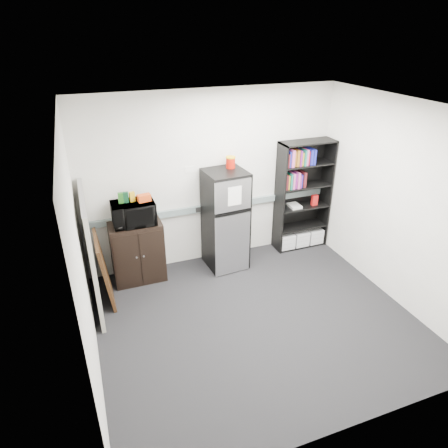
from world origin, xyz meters
name	(u,v)px	position (x,y,z in m)	size (l,w,h in m)	color
floor	(256,319)	(0.00, 0.00, 0.00)	(4.00, 4.00, 0.00)	black
wall_back	(212,179)	(0.00, 1.75, 1.35)	(4.00, 0.02, 2.70)	silver
wall_right	(398,204)	(2.00, 0.00, 1.35)	(0.02, 3.50, 2.70)	silver
wall_left	(80,260)	(-2.00, 0.00, 1.35)	(0.02, 3.50, 2.70)	silver
ceiling	(266,110)	(0.00, 0.00, 2.70)	(4.00, 3.50, 0.02)	white
electrical_raceway	(213,207)	(0.00, 1.72, 0.90)	(3.92, 0.05, 0.10)	gray
wall_note	(189,170)	(-0.35, 1.74, 1.55)	(0.14, 0.00, 0.10)	white
bookshelf	(303,197)	(1.53, 1.57, 0.91)	(0.90, 0.34, 1.85)	black
cubicle_partition	(91,253)	(-1.90, 1.08, 0.81)	(0.06, 1.30, 1.62)	gray
cabinet	(138,251)	(-1.26, 1.50, 0.47)	(0.75, 0.50, 0.93)	black
microwave	(133,213)	(-1.26, 1.48, 1.10)	(0.59, 0.40, 0.33)	black
snack_box_a	(121,198)	(-1.40, 1.52, 1.34)	(0.07, 0.05, 0.15)	#1E5718
snack_box_b	(126,197)	(-1.33, 1.52, 1.34)	(0.07, 0.05, 0.15)	#0B341B
snack_box_c	(132,197)	(-1.25, 1.52, 1.33)	(0.07, 0.05, 0.14)	gold
snack_bag	(144,198)	(-1.09, 1.47, 1.31)	(0.18, 0.10, 0.10)	#D44515
refrigerator	(226,220)	(0.10, 1.42, 0.79)	(0.63, 0.66, 1.57)	black
coffee_can	(231,162)	(0.23, 1.55, 1.67)	(0.14, 0.14, 0.19)	#B21508
framed_poster	(105,269)	(-1.77, 1.15, 0.48)	(0.15, 0.74, 0.95)	black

